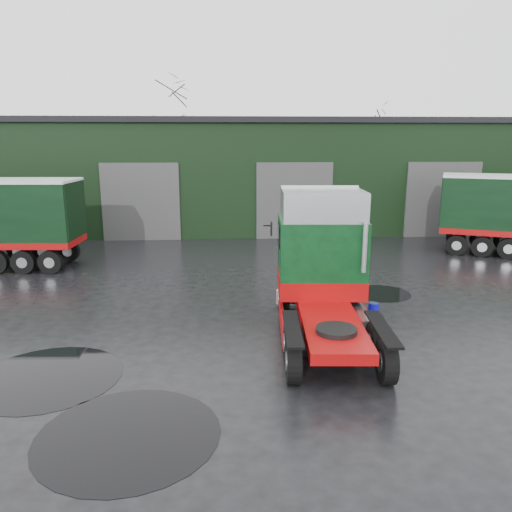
{
  "coord_description": "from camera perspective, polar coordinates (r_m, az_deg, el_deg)",
  "views": [
    {
      "loc": [
        -1.63,
        -12.11,
        5.17
      ],
      "look_at": [
        -0.72,
        2.66,
        1.7
      ],
      "focal_mm": 35.0,
      "sensor_mm": 36.0,
      "label": 1
    }
  ],
  "objects": [
    {
      "name": "tree_back_b",
      "position": [
        43.71,
        12.14,
        11.06
      ],
      "size": [
        4.4,
        4.4,
        7.5
      ],
      "primitive_type": null,
      "color": "black",
      "rests_on": "ground"
    },
    {
      "name": "hero_tractor",
      "position": [
        12.68,
        8.31,
        -1.76
      ],
      "size": [
        3.04,
        6.37,
        3.86
      ],
      "primitive_type": null,
      "rotation": [
        0.0,
        0.0,
        -0.07
      ],
      "color": "#083314",
      "rests_on": "ground"
    },
    {
      "name": "puddle_1",
      "position": [
        17.72,
        14.11,
        -4.16
      ],
      "size": [
        2.0,
        2.0,
        0.01
      ],
      "primitive_type": "cylinder",
      "color": "black",
      "rests_on": "ground"
    },
    {
      "name": "puddle_2",
      "position": [
        12.35,
        -22.76,
        -12.64
      ],
      "size": [
        3.3,
        3.3,
        0.01
      ],
      "primitive_type": "cylinder",
      "color": "black",
      "rests_on": "ground"
    },
    {
      "name": "ground",
      "position": [
        13.27,
        3.86,
        -9.77
      ],
      "size": [
        100.0,
        100.0,
        0.0
      ],
      "primitive_type": "plane",
      "color": "black"
    },
    {
      "name": "wash_bucket",
      "position": [
        15.74,
        13.29,
        -5.78
      ],
      "size": [
        0.34,
        0.34,
        0.29
      ],
      "primitive_type": "cylinder",
      "rotation": [
        0.0,
        0.0,
        0.08
      ],
      "color": "#0B08BD",
      "rests_on": "ground"
    },
    {
      "name": "tree_back_a",
      "position": [
        42.33,
        -9.68,
        12.46
      ],
      "size": [
        4.4,
        4.4,
        9.5
      ],
      "primitive_type": null,
      "color": "black",
      "rests_on": "ground"
    },
    {
      "name": "puddle_0",
      "position": [
        9.77,
        -14.36,
        -19.21
      ],
      "size": [
        3.32,
        3.32,
        0.01
      ],
      "primitive_type": "cylinder",
      "color": "black",
      "rests_on": "ground"
    },
    {
      "name": "warehouse",
      "position": [
        32.37,
        2.96,
        9.63
      ],
      "size": [
        32.4,
        12.4,
        6.3
      ],
      "color": "black",
      "rests_on": "ground"
    }
  ]
}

